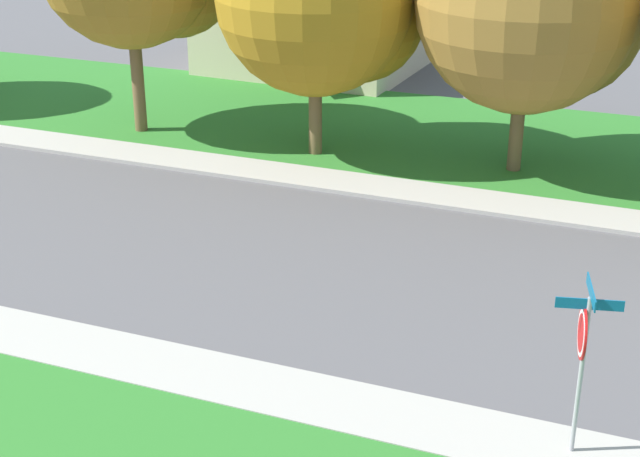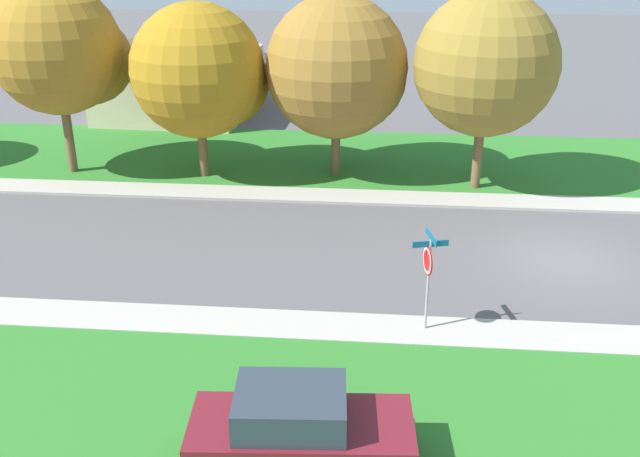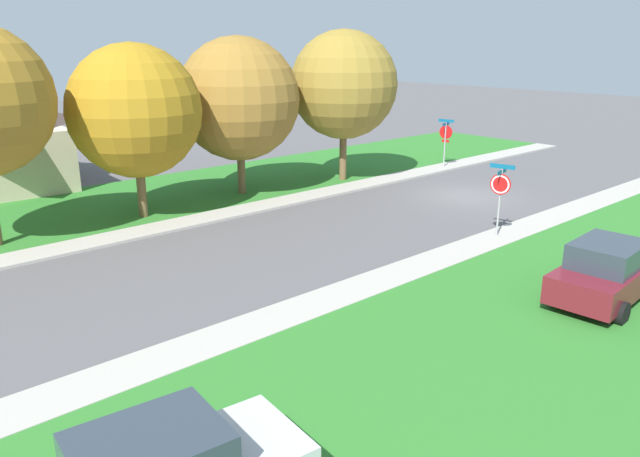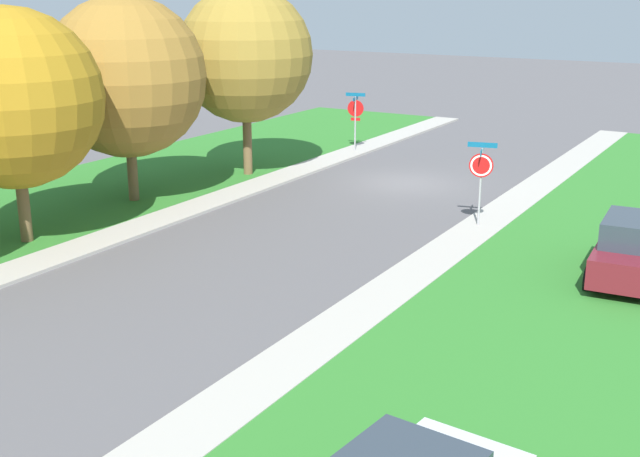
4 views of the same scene
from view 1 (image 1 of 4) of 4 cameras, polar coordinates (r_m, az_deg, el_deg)
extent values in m
cube|color=#ADA89E|center=(24.41, 0.21, 2.93)|extent=(1.40, 56.00, 0.10)
cube|color=#2D7528|center=(28.61, 3.65, 5.97)|extent=(8.00, 56.00, 0.08)
cube|color=#ADA89E|center=(16.84, -11.60, -7.59)|extent=(1.40, 56.00, 0.10)
cylinder|color=#9E9EA3|center=(14.07, 15.27, -8.71)|extent=(0.07, 0.07, 2.60)
cylinder|color=red|center=(13.69, 15.40, -6.03)|extent=(0.75, 0.20, 0.76)
cylinder|color=white|center=(13.69, 15.32, -6.03)|extent=(0.65, 0.16, 0.67)
cylinder|color=red|center=(13.69, 15.30, -6.03)|extent=(0.53, 0.13, 0.55)
cube|color=#0F5B84|center=(13.40, 15.90, -3.65)|extent=(0.90, 0.23, 0.16)
cube|color=#0F5B84|center=(13.49, 15.81, -4.37)|extent=(0.23, 0.90, 0.16)
cylinder|color=brown|center=(25.98, -0.28, 7.03)|extent=(0.36, 0.36, 2.53)
sphere|color=#A07418|center=(26.21, 2.30, 12.64)|extent=(3.64, 3.64, 3.64)
cylinder|color=brown|center=(28.36, -10.84, 8.84)|extent=(0.36, 0.36, 3.30)
cylinder|color=brown|center=(25.21, 11.68, 6.00)|extent=(0.36, 0.36, 2.50)
sphere|color=olive|center=(24.47, 12.30, 13.14)|extent=(5.54, 5.54, 5.54)
sphere|color=olive|center=(25.69, 14.52, 11.83)|extent=(3.88, 3.88, 3.88)
cube|color=beige|center=(36.57, 0.51, 12.23)|extent=(8.76, 7.62, 3.00)
cube|color=#51331E|center=(38.24, -4.56, 11.96)|extent=(1.00, 0.11, 2.10)
camera|label=2|loc=(4.86, -134.24, 0.61)|focal=40.38mm
camera|label=3|loc=(20.10, -67.90, 4.47)|focal=34.64mm
camera|label=4|loc=(25.22, -61.18, 8.91)|focal=45.68mm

